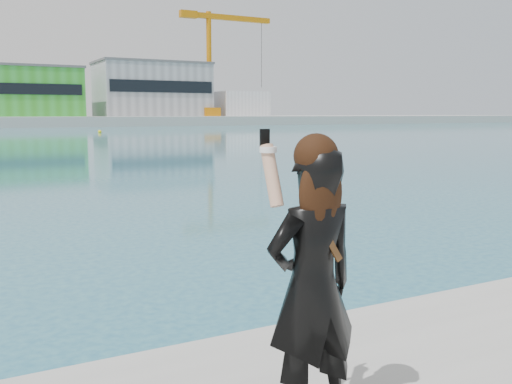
{
  "coord_description": "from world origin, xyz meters",
  "views": [
    {
      "loc": [
        -2.58,
        -3.19,
        2.66
      ],
      "look_at": [
        -0.76,
        0.21,
        2.12
      ],
      "focal_mm": 40.0,
      "sensor_mm": 36.0,
      "label": 1
    }
  ],
  "objects": [
    {
      "name": "warehouse_grey_right",
      "position": [
        40.0,
        127.98,
        8.26
      ],
      "size": [
        25.5,
        15.35,
        12.5
      ],
      "color": "gray",
      "rests_on": "far_quay"
    },
    {
      "name": "woman",
      "position": [
        -0.76,
        -0.49,
        1.69
      ],
      "size": [
        0.62,
        0.42,
        1.77
      ],
      "rotation": [
        0.0,
        0.0,
        3.17
      ],
      "color": "black",
      "rests_on": "near_quay"
    },
    {
      "name": "buoy_near",
      "position": [
        15.57,
        76.18,
        0.0
      ],
      "size": [
        0.5,
        0.5,
        0.5
      ],
      "primitive_type": "sphere",
      "color": "yellow",
      "rests_on": "ground"
    },
    {
      "name": "dock_crane",
      "position": [
        53.2,
        122.0,
        15.07
      ],
      "size": [
        23.0,
        4.0,
        24.0
      ],
      "color": "orange",
      "rests_on": "far_quay"
    },
    {
      "name": "flagpole_right",
      "position": [
        22.09,
        121.0,
        6.54
      ],
      "size": [
        1.28,
        0.16,
        8.0
      ],
      "color": "silver",
      "rests_on": "far_quay"
    },
    {
      "name": "warehouse_green",
      "position": [
        8.0,
        127.98,
        7.26
      ],
      "size": [
        30.6,
        16.36,
        10.5
      ],
      "color": "green",
      "rests_on": "far_quay"
    },
    {
      "name": "ancillary_shed",
      "position": [
        62.0,
        126.0,
        5.0
      ],
      "size": [
        12.0,
        10.0,
        6.0
      ],
      "primitive_type": "cube",
      "color": "silver",
      "rests_on": "far_quay"
    }
  ]
}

